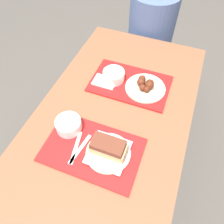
{
  "coord_description": "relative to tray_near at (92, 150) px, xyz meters",
  "views": [
    {
      "loc": [
        0.24,
        -0.62,
        1.67
      ],
      "look_at": [
        0.0,
        0.01,
        0.78
      ],
      "focal_mm": 35.0,
      "sensor_mm": 36.0,
      "label": 1
    }
  ],
  "objects": [
    {
      "name": "plastic_fork_near",
      "position": [
        -0.08,
        -0.02,
        0.01
      ],
      "size": [
        0.05,
        0.17,
        0.0
      ],
      "color": "white",
      "rests_on": "tray_near"
    },
    {
      "name": "bowl_coleslaw_near",
      "position": [
        -0.15,
        0.07,
        0.04
      ],
      "size": [
        0.13,
        0.13,
        0.06
      ],
      "color": "white",
      "rests_on": "tray_near"
    },
    {
      "name": "picnic_table",
      "position": [
        0.01,
        0.21,
        -0.11
      ],
      "size": [
        0.8,
        1.51,
        0.74
      ],
      "color": "brown",
      "rests_on": "ground_plane"
    },
    {
      "name": "wings_plate_far",
      "position": [
        0.12,
        0.47,
        0.02
      ],
      "size": [
        0.23,
        0.23,
        0.06
      ],
      "color": "beige",
      "rests_on": "tray_far"
    },
    {
      "name": "tray_far",
      "position": [
        0.03,
        0.47,
        0.0
      ],
      "size": [
        0.46,
        0.29,
        0.01
      ],
      "color": "red",
      "rests_on": "picnic_table"
    },
    {
      "name": "napkin_far",
      "position": [
        -0.11,
        0.43,
        0.01
      ],
      "size": [
        0.13,
        0.09,
        0.01
      ],
      "color": "white",
      "rests_on": "tray_far"
    },
    {
      "name": "condiment_packet",
      "position": [
        0.03,
        0.07,
        0.01
      ],
      "size": [
        0.04,
        0.03,
        0.01
      ],
      "color": "#3F3F47",
      "rests_on": "tray_near"
    },
    {
      "name": "brisket_sandwich_plate",
      "position": [
        0.08,
        0.01,
        0.04
      ],
      "size": [
        0.21,
        0.21,
        0.1
      ],
      "color": "beige",
      "rests_on": "tray_near"
    },
    {
      "name": "person_seated_across",
      "position": [
        -0.02,
        1.18,
        -0.02
      ],
      "size": [
        0.36,
        0.36,
        0.69
      ],
      "color": "#4C6093",
      "rests_on": "picnic_bench_far"
    },
    {
      "name": "tray_near",
      "position": [
        0.0,
        0.0,
        0.0
      ],
      "size": [
        0.46,
        0.29,
        0.01
      ],
      "color": "red",
      "rests_on": "picnic_table"
    },
    {
      "name": "plastic_knife_near",
      "position": [
        -0.05,
        -0.02,
        0.01
      ],
      "size": [
        0.04,
        0.17,
        0.0
      ],
      "color": "white",
      "rests_on": "tray_near"
    },
    {
      "name": "bowl_coleslaw_far",
      "position": [
        -0.07,
        0.47,
        0.04
      ],
      "size": [
        0.13,
        0.13,
        0.06
      ],
      "color": "white",
      "rests_on": "tray_far"
    },
    {
      "name": "picnic_bench_far",
      "position": [
        0.01,
        1.18,
        -0.38
      ],
      "size": [
        0.76,
        0.28,
        0.44
      ],
      "color": "brown",
      "rests_on": "ground_plane"
    },
    {
      "name": "ground_plane",
      "position": [
        0.01,
        0.21,
        -0.74
      ],
      "size": [
        12.0,
        12.0,
        0.0
      ],
      "primitive_type": "plane",
      "color": "#4C4742"
    }
  ]
}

